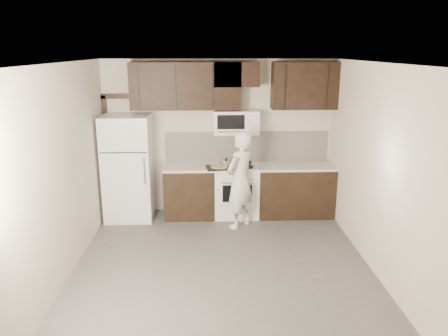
{
  "coord_description": "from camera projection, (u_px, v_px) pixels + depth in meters",
  "views": [
    {
      "loc": [
        -0.17,
        -5.34,
        2.87
      ],
      "look_at": [
        0.05,
        0.9,
        1.15
      ],
      "focal_mm": 35.0,
      "sensor_mm": 36.0,
      "label": 1
    }
  ],
  "objects": [
    {
      "name": "ceiling",
      "position": [
        222.0,
        63.0,
        5.2
      ],
      "size": [
        4.5,
        4.5,
        0.0
      ],
      "primitive_type": "plane",
      "rotation": [
        3.14,
        0.0,
        0.0
      ],
      "color": "white",
      "rests_on": "back_wall"
    },
    {
      "name": "refrigerator",
      "position": [
        128.0,
        168.0,
        7.44
      ],
      "size": [
        0.8,
        0.76,
        1.8
      ],
      "color": "white",
      "rests_on": "floor"
    },
    {
      "name": "baking_tray",
      "position": [
        220.0,
        168.0,
        7.37
      ],
      "size": [
        0.48,
        0.38,
        0.02
      ],
      "primitive_type": "cube",
      "rotation": [
        0.0,
        0.0,
        0.11
      ],
      "color": "black",
      "rests_on": "counter_run"
    },
    {
      "name": "person",
      "position": [
        240.0,
        180.0,
        7.07
      ],
      "size": [
        0.68,
        0.7,
        1.61
      ],
      "primitive_type": "imported",
      "rotation": [
        0.0,
        0.0,
        4.0
      ],
      "color": "white",
      "rests_on": "floor"
    },
    {
      "name": "backsplash",
      "position": [
        247.0,
        146.0,
        7.77
      ],
      "size": [
        2.9,
        0.02,
        0.54
      ],
      "primitive_type": "cube",
      "color": "silver",
      "rests_on": "counter_run"
    },
    {
      "name": "saucepan",
      "position": [
        226.0,
        164.0,
        7.38
      ],
      "size": [
        0.3,
        0.19,
        0.17
      ],
      "color": "silver",
      "rests_on": "stove"
    },
    {
      "name": "back_wall",
      "position": [
        219.0,
        137.0,
        7.72
      ],
      "size": [
        4.0,
        0.0,
        4.0
      ],
      "primitive_type": "plane",
      "rotation": [
        1.57,
        0.0,
        0.0
      ],
      "color": "beige",
      "rests_on": "ground"
    },
    {
      "name": "floor",
      "position": [
        223.0,
        267.0,
        5.91
      ],
      "size": [
        4.5,
        4.5,
        0.0
      ],
      "primitive_type": "plane",
      "color": "#4F4D4A",
      "rests_on": "ground"
    },
    {
      "name": "pizza",
      "position": [
        220.0,
        166.0,
        7.36
      ],
      "size": [
        0.33,
        0.33,
        0.02
      ],
      "primitive_type": "cylinder",
      "rotation": [
        0.0,
        0.0,
        0.11
      ],
      "color": "#CBB488",
      "rests_on": "baking_tray"
    },
    {
      "name": "microwave",
      "position": [
        236.0,
        122.0,
        7.47
      ],
      "size": [
        0.76,
        0.42,
        0.4
      ],
      "color": "white",
      "rests_on": "upper_cabinets"
    },
    {
      "name": "upper_cabinets",
      "position": [
        231.0,
        84.0,
        7.31
      ],
      "size": [
        3.48,
        0.35,
        0.78
      ],
      "color": "black",
      "rests_on": "back_wall"
    },
    {
      "name": "door_trim",
      "position": [
        109.0,
        144.0,
        7.65
      ],
      "size": [
        0.5,
        0.08,
        2.12
      ],
      "color": "black",
      "rests_on": "floor"
    },
    {
      "name": "counter_run",
      "position": [
        253.0,
        190.0,
        7.68
      ],
      "size": [
        2.95,
        0.64,
        0.91
      ],
      "color": "black",
      "rests_on": "floor"
    },
    {
      "name": "stove",
      "position": [
        236.0,
        190.0,
        7.67
      ],
      "size": [
        0.76,
        0.66,
        0.94
      ],
      "color": "white",
      "rests_on": "floor"
    }
  ]
}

